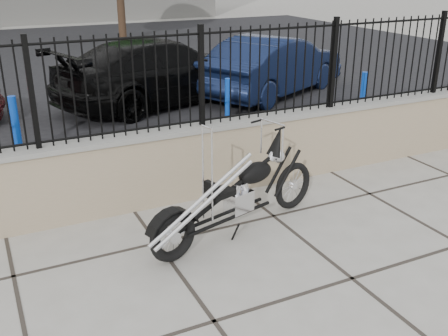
% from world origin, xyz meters
% --- Properties ---
extents(ground_plane, '(90.00, 90.00, 0.00)m').
position_xyz_m(ground_plane, '(0.00, 0.00, 0.00)').
color(ground_plane, '#99968E').
rests_on(ground_plane, ground).
extents(parking_lot, '(30.00, 30.00, 0.00)m').
position_xyz_m(parking_lot, '(0.00, 12.50, 0.00)').
color(parking_lot, black).
rests_on(parking_lot, ground).
extents(retaining_wall, '(14.00, 0.36, 0.96)m').
position_xyz_m(retaining_wall, '(0.00, 2.50, 0.48)').
color(retaining_wall, gray).
rests_on(retaining_wall, ground_plane).
extents(iron_fence, '(14.00, 0.08, 1.20)m').
position_xyz_m(iron_fence, '(0.00, 2.50, 1.56)').
color(iron_fence, black).
rests_on(iron_fence, retaining_wall).
extents(chopper_motorcycle, '(2.34, 1.03, 1.39)m').
position_xyz_m(chopper_motorcycle, '(0.89, 1.33, 0.70)').
color(chopper_motorcycle, black).
rests_on(chopper_motorcycle, ground_plane).
extents(car_black, '(5.12, 3.24, 1.38)m').
position_xyz_m(car_black, '(2.13, 7.27, 0.69)').
color(car_black, black).
rests_on(car_black, parking_lot).
extents(car_blue, '(4.28, 3.09, 1.34)m').
position_xyz_m(car_blue, '(4.71, 6.87, 0.67)').
color(car_blue, '#0F1A39').
rests_on(car_blue, parking_lot).
extents(bollard_a, '(0.13, 0.13, 1.00)m').
position_xyz_m(bollard_a, '(-1.06, 4.98, 0.50)').
color(bollard_a, '#0E21DB').
rests_on(bollard_a, ground_plane).
extents(bollard_b, '(0.13, 0.13, 0.91)m').
position_xyz_m(bollard_b, '(2.63, 5.06, 0.46)').
color(bollard_b, '#0B14A7').
rests_on(bollard_b, ground_plane).
extents(bollard_c, '(0.12, 0.12, 0.96)m').
position_xyz_m(bollard_c, '(5.10, 4.24, 0.48)').
color(bollard_c, '#0B58B2').
rests_on(bollard_c, ground_plane).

